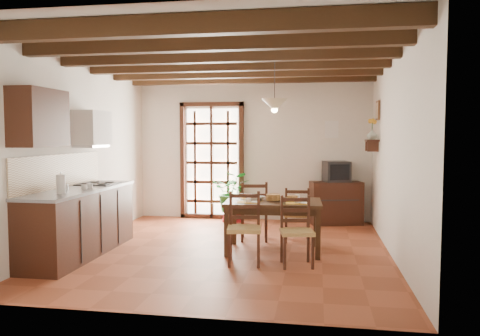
% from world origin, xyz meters
% --- Properties ---
extents(ground_plane, '(5.00, 5.00, 0.00)m').
position_xyz_m(ground_plane, '(0.00, 0.00, 0.00)').
color(ground_plane, brown).
extents(room_shell, '(4.52, 5.02, 2.81)m').
position_xyz_m(room_shell, '(0.00, 0.00, 1.82)').
color(room_shell, silver).
rests_on(room_shell, ground_plane).
extents(ceiling_beams, '(4.50, 4.34, 0.20)m').
position_xyz_m(ceiling_beams, '(0.00, 0.00, 2.69)').
color(ceiling_beams, black).
rests_on(ceiling_beams, room_shell).
extents(french_door, '(1.26, 0.11, 2.32)m').
position_xyz_m(french_door, '(-0.80, 2.45, 1.18)').
color(french_door, white).
rests_on(french_door, ground_plane).
extents(kitchen_counter, '(0.64, 2.25, 1.38)m').
position_xyz_m(kitchen_counter, '(-1.96, -0.60, 0.47)').
color(kitchen_counter, '#331910').
rests_on(kitchen_counter, ground_plane).
extents(upper_cabinet, '(0.35, 0.80, 0.70)m').
position_xyz_m(upper_cabinet, '(-2.08, -1.30, 1.85)').
color(upper_cabinet, '#331910').
rests_on(upper_cabinet, room_shell).
extents(range_hood, '(0.38, 0.60, 0.54)m').
position_xyz_m(range_hood, '(-2.05, -0.05, 1.73)').
color(range_hood, white).
rests_on(range_hood, room_shell).
extents(counter_items, '(0.50, 1.43, 0.25)m').
position_xyz_m(counter_items, '(-1.95, -0.51, 0.96)').
color(counter_items, black).
rests_on(counter_items, kitchen_counter).
extents(dining_table, '(1.36, 0.91, 0.72)m').
position_xyz_m(dining_table, '(0.64, 0.02, 0.63)').
color(dining_table, '#362011').
rests_on(dining_table, ground_plane).
extents(chair_near_left, '(0.47, 0.45, 0.91)m').
position_xyz_m(chair_near_left, '(0.33, -0.68, 0.29)').
color(chair_near_left, '#AF8C4A').
rests_on(chair_near_left, ground_plane).
extents(chair_near_right, '(0.47, 0.45, 0.87)m').
position_xyz_m(chair_near_right, '(1.00, -0.65, 0.27)').
color(chair_near_right, '#AF8C4A').
rests_on(chair_near_right, ground_plane).
extents(chair_far_left, '(0.48, 0.46, 0.93)m').
position_xyz_m(chair_far_left, '(0.28, 0.68, 0.29)').
color(chair_far_left, '#AF8C4A').
rests_on(chair_far_left, ground_plane).
extents(chair_far_right, '(0.41, 0.39, 0.84)m').
position_xyz_m(chair_far_right, '(0.94, 0.71, 0.27)').
color(chair_far_right, '#AF8C4A').
rests_on(chair_far_right, ground_plane).
extents(table_setting, '(0.97, 0.65, 0.09)m').
position_xyz_m(table_setting, '(0.64, 0.02, 0.72)').
color(table_setting, gold).
rests_on(table_setting, dining_table).
extents(table_bowl, '(0.29, 0.29, 0.05)m').
position_xyz_m(table_bowl, '(0.40, 0.05, 0.75)').
color(table_bowl, white).
rests_on(table_bowl, dining_table).
extents(sideboard, '(1.00, 0.62, 0.79)m').
position_xyz_m(sideboard, '(1.59, 2.23, 0.39)').
color(sideboard, '#331910').
rests_on(sideboard, ground_plane).
extents(crt_tv, '(0.53, 0.51, 0.38)m').
position_xyz_m(crt_tv, '(1.59, 2.22, 0.98)').
color(crt_tv, black).
rests_on(crt_tv, sideboard).
extents(fuse_box, '(0.25, 0.03, 0.32)m').
position_xyz_m(fuse_box, '(1.50, 2.48, 1.75)').
color(fuse_box, white).
rests_on(fuse_box, room_shell).
extents(plant_pot, '(0.40, 0.40, 0.24)m').
position_xyz_m(plant_pot, '(-0.34, 2.18, 0.11)').
color(plant_pot, maroon).
rests_on(plant_pot, ground_plane).
extents(potted_plant, '(1.82, 1.56, 2.02)m').
position_xyz_m(potted_plant, '(-0.34, 2.18, 0.57)').
color(potted_plant, '#144C19').
rests_on(potted_plant, ground_plane).
extents(wall_shelf, '(0.20, 0.42, 0.20)m').
position_xyz_m(wall_shelf, '(2.14, 1.60, 1.51)').
color(wall_shelf, '#331910').
rests_on(wall_shelf, room_shell).
extents(shelf_vase, '(0.15, 0.15, 0.15)m').
position_xyz_m(shelf_vase, '(2.14, 1.60, 1.65)').
color(shelf_vase, '#B2BFB2').
rests_on(shelf_vase, wall_shelf).
extents(shelf_flowers, '(0.14, 0.14, 0.36)m').
position_xyz_m(shelf_flowers, '(2.14, 1.60, 1.86)').
color(shelf_flowers, gold).
rests_on(shelf_flowers, shelf_vase).
extents(framed_picture, '(0.03, 0.32, 0.32)m').
position_xyz_m(framed_picture, '(2.22, 1.60, 2.05)').
color(framed_picture, brown).
rests_on(framed_picture, room_shell).
extents(pendant_lamp, '(0.36, 0.36, 0.84)m').
position_xyz_m(pendant_lamp, '(0.64, 0.12, 2.08)').
color(pendant_lamp, black).
rests_on(pendant_lamp, room_shell).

